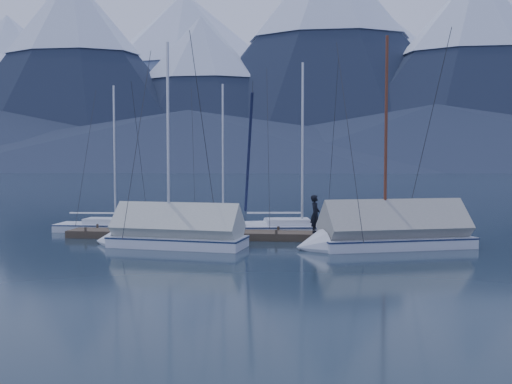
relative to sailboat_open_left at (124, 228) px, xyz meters
The scene contains 10 objects.
ground 8.30m from the sailboat_open_left, 30.08° to the right, with size 1000.00×1000.00×0.00m, color black.
mountain_range 371.10m from the sailboat_open_left, 88.23° to the left, with size 877.00×584.00×150.50m.
dock 7.50m from the sailboat_open_left, 16.73° to the right, with size 18.00×1.50×0.54m.
mooring_posts 7.02m from the sailboat_open_left, 17.91° to the right, with size 15.12×1.52×0.35m.
sailboat_open_left is the anchor object (origin of this frame).
sailboat_open_mid 5.63m from the sailboat_open_left, ahead, with size 6.58×3.46×8.38m.
sailboat_open_right 9.77m from the sailboat_open_left, ahead, with size 7.29×3.18×9.37m.
sailboat_covered_near 13.36m from the sailboat_open_left, 18.36° to the right, with size 7.85×4.43×9.76m.
sailboat_covered_far 6.05m from the sailboat_open_left, 53.17° to the right, with size 6.95×3.11×9.44m.
person 10.25m from the sailboat_open_left, 13.16° to the right, with size 0.64×0.42×1.75m, color black.
Camera 1 is at (2.74, -23.00, 3.52)m, focal length 38.00 mm.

